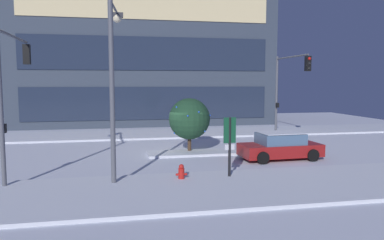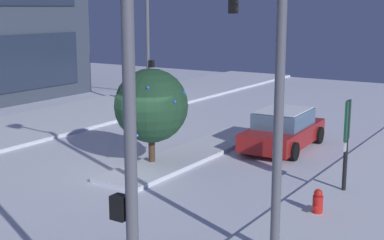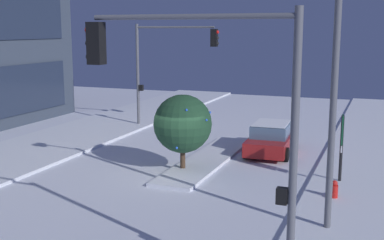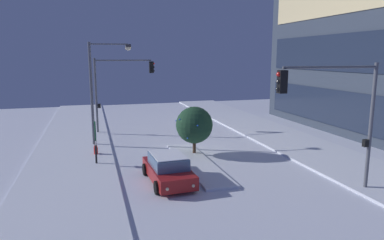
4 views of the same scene
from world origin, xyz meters
name	(u,v)px [view 2 (image 2 of 4)]	position (x,y,z in m)	size (l,w,h in m)	color
ground	(136,169)	(0.00, 0.00, 0.00)	(52.00, 52.00, 0.00)	silver
median_strip	(194,152)	(2.65, -0.58, 0.07)	(9.00, 1.80, 0.14)	silver
car_near	(283,130)	(5.22, -2.94, 0.71)	(4.56, 2.27, 1.49)	maroon
traffic_light_corner_far_right	(181,26)	(9.02, 4.24, 4.34)	(0.32, 5.31, 6.26)	#565960
traffic_light_corner_near_left	(31,61)	(-7.96, -4.33, 4.43)	(0.32, 5.14, 6.42)	#565960
street_lamp_arched	(245,22)	(-3.63, -5.79, 4.95)	(0.64, 3.02, 7.56)	#565960
fire_hydrant	(318,204)	(-0.90, -6.53, 0.37)	(0.48, 0.26, 0.76)	red
parking_info_sign	(347,136)	(1.22, -6.54, 1.73)	(0.55, 0.12, 2.72)	black
decorated_tree_median	(151,106)	(0.67, -0.15, 2.05)	(2.50, 2.46, 3.29)	#473323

